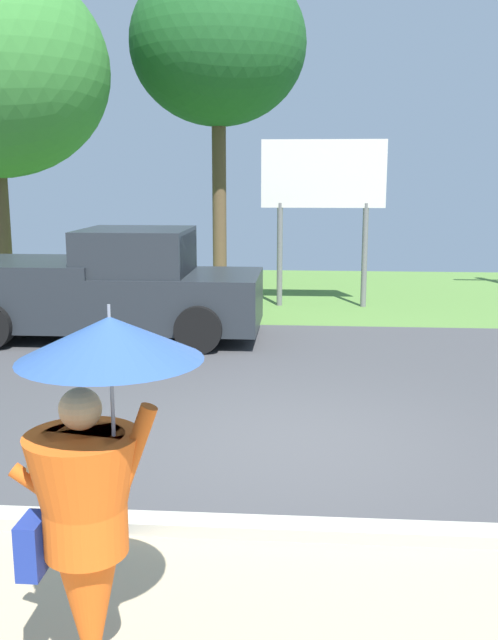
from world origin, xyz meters
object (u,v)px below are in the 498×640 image
roadside_billboard (323,186)px  pickup_truck (110,288)px  tree_right_mid (218,45)px  monk_pedestrian (91,504)px

roadside_billboard → pickup_truck: bearing=-137.8°
pickup_truck → tree_right_mid: (1.12, 6.61, 5.07)m
roadside_billboard → tree_right_mid: 5.36m
tree_right_mid → monk_pedestrian: bearing=-85.8°
roadside_billboard → tree_right_mid: bearing=128.3°
tree_right_mid → roadside_billboard: bearing=-51.7°
roadside_billboard → tree_right_mid: size_ratio=0.44×
monk_pedestrian → tree_right_mid: tree_right_mid is taller
pickup_truck → roadside_billboard: size_ratio=1.49×
pickup_truck → tree_right_mid: bearing=76.0°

